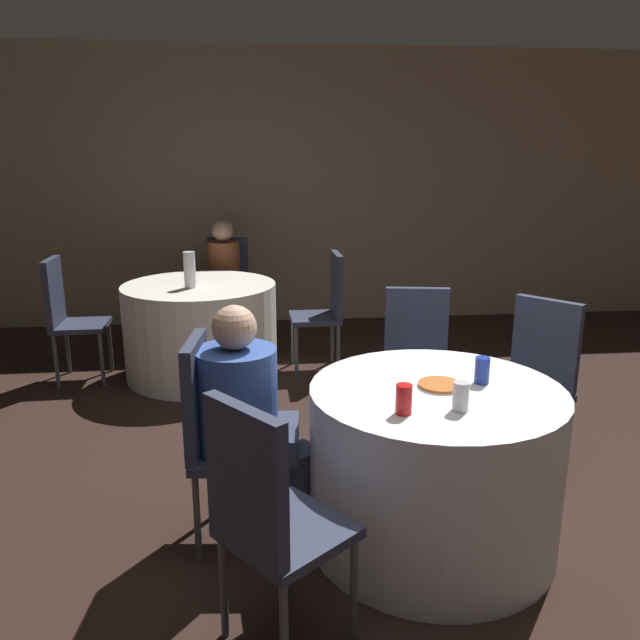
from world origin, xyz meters
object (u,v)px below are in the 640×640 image
at_px(chair_near_northeast, 537,372).
at_px(bottle_far, 190,270).
at_px(chair_near_north, 416,356).
at_px(person_floral_shirt, 223,284).
at_px(table_far, 201,330).
at_px(chair_near_west, 216,425).
at_px(chair_far_east, 327,302).
at_px(table_near, 433,465).
at_px(soda_can_silver, 461,396).
at_px(chair_far_north, 227,280).
at_px(soda_can_red, 404,399).
at_px(chair_near_southwest, 265,509).
at_px(chair_far_west, 66,310).
at_px(pizza_plate_near, 440,385).
at_px(person_blue_shirt, 253,424).
at_px(soda_can_blue, 482,370).

relative_size(chair_near_northeast, bottle_far, 3.52).
distance_m(chair_near_north, person_floral_shirt, 2.60).
relative_size(table_far, chair_near_west, 1.24).
relative_size(chair_near_north, chair_far_east, 1.00).
relative_size(table_near, soda_can_silver, 9.30).
bearing_deg(table_far, chair_near_northeast, -41.83).
bearing_deg(bottle_far, soda_can_silver, -62.72).
relative_size(chair_near_west, chair_far_north, 1.00).
bearing_deg(chair_near_west, soda_can_red, 70.95).
height_order(chair_near_southwest, chair_near_northeast, same).
relative_size(table_far, chair_near_north, 1.24).
bearing_deg(bottle_far, chair_near_northeast, -38.99).
height_order(chair_far_west, pizza_plate_near, chair_far_west).
height_order(chair_near_southwest, person_blue_shirt, person_blue_shirt).
height_order(table_far, chair_far_west, chair_far_west).
bearing_deg(bottle_far, person_floral_shirt, 78.43).
distance_m(soda_can_silver, bottle_far, 2.85).
bearing_deg(pizza_plate_near, chair_far_west, 133.77).
bearing_deg(person_blue_shirt, table_far, -164.12).
height_order(pizza_plate_near, soda_can_blue, soda_can_blue).
distance_m(chair_far_north, pizza_plate_near, 3.58).
height_order(chair_near_southwest, soda_can_red, chair_near_southwest).
xyz_separation_m(chair_near_west, chair_far_east, (0.77, 2.34, 0.00)).
height_order(person_blue_shirt, soda_can_silver, person_blue_shirt).
bearing_deg(person_floral_shirt, chair_far_west, 46.16).
bearing_deg(pizza_plate_near, chair_near_northeast, 39.49).
xyz_separation_m(table_far, chair_near_north, (1.40, -1.44, 0.20)).
bearing_deg(table_near, chair_near_north, 80.36).
height_order(table_near, chair_far_north, chair_far_north).
bearing_deg(chair_near_northeast, table_near, 90.00).
bearing_deg(chair_far_north, bottle_far, 88.56).
bearing_deg(chair_far_east, chair_near_northeast, -152.97).
height_order(chair_near_west, soda_can_silver, chair_near_west).
xyz_separation_m(soda_can_red, soda_can_blue, (0.43, 0.30, 0.00)).
bearing_deg(person_blue_shirt, person_floral_shirt, -169.39).
bearing_deg(soda_can_blue, chair_far_north, 110.64).
height_order(table_far, chair_near_southwest, chair_near_southwest).
height_order(table_near, chair_near_north, chair_near_north).
bearing_deg(chair_far_east, bottle_far, 96.73).
relative_size(person_blue_shirt, pizza_plate_near, 5.44).
bearing_deg(chair_far_north, table_near, 117.04).
xyz_separation_m(chair_near_southwest, chair_far_east, (0.57, 3.05, 0.00)).
bearing_deg(soda_can_red, chair_near_northeast, 42.08).
bearing_deg(chair_near_southwest, chair_near_northeast, 90.56).
relative_size(person_blue_shirt, soda_can_blue, 9.28).
height_order(chair_near_west, soda_can_blue, chair_near_west).
relative_size(table_far, person_floral_shirt, 1.04).
xyz_separation_m(pizza_plate_near, bottle_far, (-1.30, 2.27, 0.13)).
bearing_deg(soda_can_blue, person_floral_shirt, 112.12).
xyz_separation_m(table_far, person_blue_shirt, (0.42, -2.33, 0.21)).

